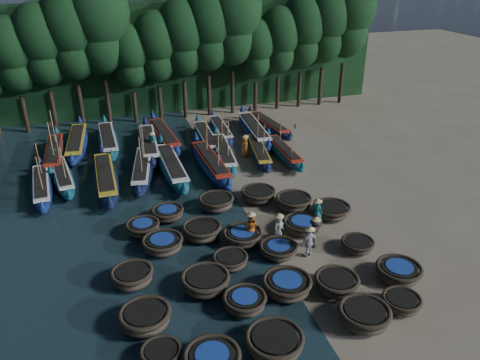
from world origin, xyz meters
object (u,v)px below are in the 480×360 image
object	(u,v)px
coracle_1	(212,360)
long_boat_0	(42,187)
coracle_10	(132,276)
coracle_24	(294,202)
long_boat_13	(164,136)
coracle_9	(399,271)
long_boat_15	(221,130)
long_boat_4	(172,167)
long_boat_10	(77,143)
coracle_20	(143,227)
long_boat_12	(149,145)
coracle_16	(202,231)
long_boat_3	(142,169)
coracle_13	(279,249)
long_boat_11	(108,140)
long_boat_17	(269,125)
coracle_3	(364,315)
coracle_4	(401,302)
coracle_11	(205,281)
long_boat_6	(223,154)
coracle_2	(275,342)
coracle_18	(302,225)
coracle_23	(258,194)
fisherman_4	(309,241)
coracle_12	(230,260)
coracle_22	(216,202)
coracle_7	(287,285)
coracle_21	(168,213)
long_boat_8	(284,152)
fisherman_5	(153,144)
fisherman_2	(251,227)
long_boat_2	(106,178)
coracle_0	(161,354)
coracle_14	(357,245)
long_boat_7	(259,152)
fisherman_1	(317,211)
coracle_17	(243,236)
long_boat_5	(211,163)
long_boat_14	(206,138)
coracle_8	(337,283)
coracle_6	(245,301)
fisherman_6	(245,145)
long_boat_1	(63,176)

from	to	relation	value
coracle_1	long_boat_0	distance (m)	18.31
coracle_10	coracle_24	xyz separation A→B (m)	(10.02, 4.47, -0.01)
coracle_24	long_boat_13	world-z (taller)	long_boat_13
coracle_9	long_boat_15	distance (m)	21.38
long_boat_4	long_boat_10	bearing A→B (deg)	132.27
coracle_20	long_boat_12	bearing A→B (deg)	81.06
coracle_16	long_boat_12	bearing A→B (deg)	95.11
long_boat_3	long_boat_12	xyz separation A→B (m)	(0.99, 4.29, 0.05)
coracle_13	long_boat_0	size ratio (longest dim) A/B	0.27
long_boat_11	long_boat_17	bearing A→B (deg)	-2.35
coracle_3	coracle_4	size ratio (longest dim) A/B	1.24
coracle_11	long_boat_6	bearing A→B (deg)	71.42
coracle_2	coracle_18	world-z (taller)	coracle_2
coracle_4	coracle_23	bearing A→B (deg)	103.49
coracle_18	coracle_20	world-z (taller)	coracle_20
coracle_10	fisherman_4	size ratio (longest dim) A/B	1.08
long_boat_17	coracle_12	bearing A→B (deg)	-123.37
coracle_16	coracle_22	distance (m)	3.28
coracle_16	long_boat_17	distance (m)	17.51
coracle_11	long_boat_4	bearing A→B (deg)	87.08
coracle_7	coracle_11	world-z (taller)	coracle_11
coracle_1	coracle_16	bearing A→B (deg)	79.37
long_boat_6	fisherman_4	distance (m)	13.05
coracle_21	coracle_2	bearing A→B (deg)	-78.20
long_boat_8	fisherman_5	bearing A→B (deg)	160.72
fisherman_2	long_boat_2	bearing A→B (deg)	-17.78
long_boat_0	long_boat_11	distance (m)	8.29
coracle_0	long_boat_13	distance (m)	22.81
coracle_10	coracle_12	world-z (taller)	coracle_10
long_boat_10	long_boat_12	distance (m)	5.71
coracle_4	coracle_14	size ratio (longest dim) A/B	1.08
coracle_1	fisherman_5	bearing A→B (deg)	88.11
fisherman_2	long_boat_7	bearing A→B (deg)	-77.40
coracle_20	fisherman_2	size ratio (longest dim) A/B	1.09
coracle_7	fisherman_1	size ratio (longest dim) A/B	1.52
coracle_4	long_boat_12	bearing A→B (deg)	111.14
coracle_4	coracle_24	distance (m)	9.66
coracle_9	coracle_17	xyz separation A→B (m)	(-6.14, 5.09, 0.00)
long_boat_5	long_boat_14	bearing A→B (deg)	77.89
coracle_7	long_boat_6	world-z (taller)	long_boat_6
coracle_4	coracle_24	bearing A→B (deg)	95.72
coracle_8	coracle_10	distance (m)	9.43
long_boat_7	long_boat_13	xyz separation A→B (m)	(-6.31, 5.19, 0.09)
coracle_6	coracle_14	size ratio (longest dim) A/B	1.07
coracle_0	long_boat_8	xyz separation A→B (m)	(11.76, 16.78, 0.13)
long_boat_8	long_boat_10	world-z (taller)	long_boat_8
coracle_21	long_boat_12	distance (m)	10.52
coracle_13	coracle_0	bearing A→B (deg)	-142.81
coracle_21	fisherman_6	size ratio (longest dim) A/B	1.01
coracle_7	long_boat_1	xyz separation A→B (m)	(-10.05, 14.94, 0.04)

